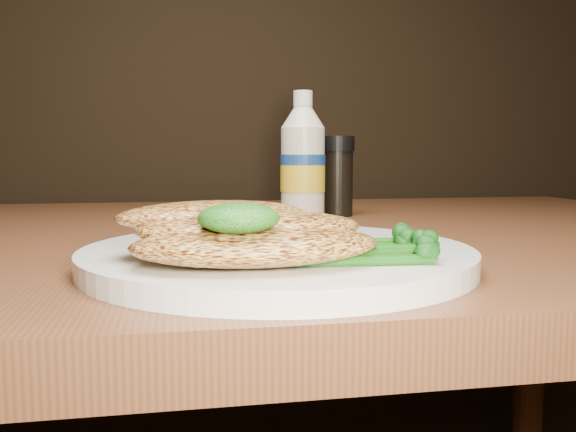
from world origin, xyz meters
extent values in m
cylinder|color=white|center=(-0.05, 0.81, 0.76)|extent=(0.30, 0.30, 0.02)
ellipsoid|color=gold|center=(-0.08, 0.74, 0.78)|extent=(0.16, 0.09, 0.03)
ellipsoid|color=gold|center=(-0.08, 0.76, 0.79)|extent=(0.16, 0.09, 0.02)
ellipsoid|color=gold|center=(-0.10, 0.78, 0.79)|extent=(0.15, 0.09, 0.02)
ellipsoid|color=black|center=(-0.09, 0.72, 0.80)|extent=(0.05, 0.05, 0.02)
camera|label=1|loc=(-0.13, 0.36, 0.84)|focal=37.62mm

